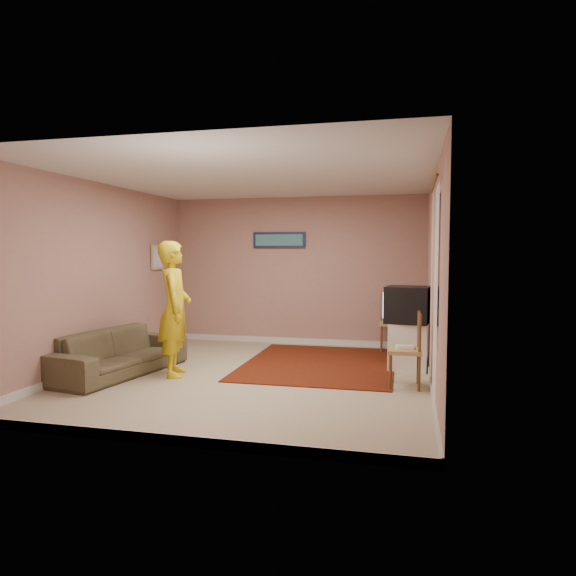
% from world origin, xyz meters
% --- Properties ---
extents(ground, '(5.00, 5.00, 0.00)m').
position_xyz_m(ground, '(0.00, 0.00, 0.00)').
color(ground, tan).
rests_on(ground, ground).
extents(wall_back, '(4.50, 0.02, 2.60)m').
position_xyz_m(wall_back, '(0.00, 2.50, 1.30)').
color(wall_back, '#A3796B').
rests_on(wall_back, ground).
extents(wall_front, '(4.50, 0.02, 2.60)m').
position_xyz_m(wall_front, '(0.00, -2.50, 1.30)').
color(wall_front, '#A3796B').
rests_on(wall_front, ground).
extents(wall_left, '(0.02, 5.00, 2.60)m').
position_xyz_m(wall_left, '(-2.25, 0.00, 1.30)').
color(wall_left, '#A3796B').
rests_on(wall_left, ground).
extents(wall_right, '(0.02, 5.00, 2.60)m').
position_xyz_m(wall_right, '(2.25, 0.00, 1.30)').
color(wall_right, '#A3796B').
rests_on(wall_right, ground).
extents(ceiling, '(4.50, 5.00, 0.02)m').
position_xyz_m(ceiling, '(0.00, 0.00, 2.60)').
color(ceiling, silver).
rests_on(ceiling, wall_back).
extents(baseboard_back, '(4.50, 0.02, 0.10)m').
position_xyz_m(baseboard_back, '(0.00, 2.49, 0.05)').
color(baseboard_back, silver).
rests_on(baseboard_back, ground).
extents(baseboard_front, '(4.50, 0.02, 0.10)m').
position_xyz_m(baseboard_front, '(0.00, -2.49, 0.05)').
color(baseboard_front, silver).
rests_on(baseboard_front, ground).
extents(baseboard_left, '(0.02, 5.00, 0.10)m').
position_xyz_m(baseboard_left, '(-2.24, 0.00, 0.05)').
color(baseboard_left, silver).
rests_on(baseboard_left, ground).
extents(baseboard_right, '(0.02, 5.00, 0.10)m').
position_xyz_m(baseboard_right, '(2.24, 0.00, 0.05)').
color(baseboard_right, silver).
rests_on(baseboard_right, ground).
extents(window, '(0.01, 1.10, 1.50)m').
position_xyz_m(window, '(2.24, -0.90, 1.45)').
color(window, black).
rests_on(window, wall_right).
extents(curtain_sheer, '(0.01, 0.75, 2.10)m').
position_xyz_m(curtain_sheer, '(2.23, -1.05, 1.25)').
color(curtain_sheer, white).
rests_on(curtain_sheer, wall_right).
extents(curtain_floral, '(0.01, 0.35, 2.10)m').
position_xyz_m(curtain_floral, '(2.21, -0.35, 1.25)').
color(curtain_floral, beige).
rests_on(curtain_floral, wall_right).
extents(curtain_rod, '(0.02, 1.40, 0.02)m').
position_xyz_m(curtain_rod, '(2.20, -0.90, 2.32)').
color(curtain_rod, brown).
rests_on(curtain_rod, wall_right).
extents(picture_back, '(0.95, 0.04, 0.28)m').
position_xyz_m(picture_back, '(-0.30, 2.47, 1.85)').
color(picture_back, '#161D3C').
rests_on(picture_back, wall_back).
extents(picture_left, '(0.04, 0.38, 0.42)m').
position_xyz_m(picture_left, '(-2.22, 1.60, 1.55)').
color(picture_left, tan).
rests_on(picture_left, wall_left).
extents(area_rug, '(2.18, 2.71, 0.01)m').
position_xyz_m(area_rug, '(0.71, 0.94, 0.01)').
color(area_rug, '#320F05').
rests_on(area_rug, ground).
extents(tv_cabinet, '(0.52, 0.47, 0.66)m').
position_xyz_m(tv_cabinet, '(1.95, 0.88, 0.33)').
color(tv_cabinet, white).
rests_on(tv_cabinet, ground).
extents(crt_tv, '(0.65, 0.60, 0.50)m').
position_xyz_m(crt_tv, '(1.94, 0.89, 0.91)').
color(crt_tv, black).
rests_on(crt_tv, tv_cabinet).
extents(chair_a, '(0.45, 0.43, 0.51)m').
position_xyz_m(chair_a, '(1.71, 2.20, 0.58)').
color(chair_a, tan).
rests_on(chair_a, ground).
extents(dvd_player, '(0.37, 0.31, 0.05)m').
position_xyz_m(dvd_player, '(1.71, 2.20, 0.51)').
color(dvd_player, '#A7A8AC').
rests_on(dvd_player, chair_a).
extents(blue_throw, '(0.37, 0.05, 0.39)m').
position_xyz_m(blue_throw, '(1.71, 2.20, 0.76)').
color(blue_throw, '#7E93CE').
rests_on(blue_throw, chair_a).
extents(chair_b, '(0.40, 0.42, 0.50)m').
position_xyz_m(chair_b, '(1.93, -0.07, 0.56)').
color(chair_b, tan).
rests_on(chair_b, ground).
extents(game_console, '(0.22, 0.17, 0.04)m').
position_xyz_m(game_console, '(1.93, -0.07, 0.49)').
color(game_console, white).
rests_on(game_console, chair_b).
extents(sofa, '(1.12, 2.12, 0.59)m').
position_xyz_m(sofa, '(-1.80, -0.30, 0.30)').
color(sofa, brown).
rests_on(sofa, ground).
extents(person, '(0.63, 0.76, 1.78)m').
position_xyz_m(person, '(-1.04, -0.17, 0.89)').
color(person, gold).
rests_on(person, ground).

